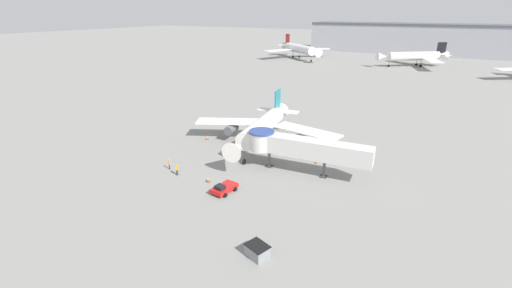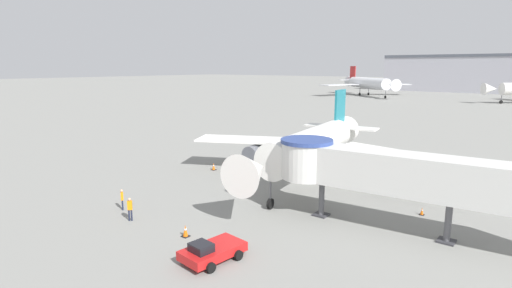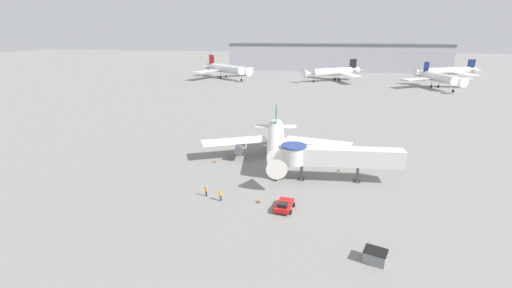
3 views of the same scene
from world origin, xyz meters
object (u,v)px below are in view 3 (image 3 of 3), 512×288
object	(u,v)px
traffic_cone_port_wing	(215,160)
background_jet_red_tail	(226,69)
background_jet_black_tail	(334,72)
ground_crew_wing_walker	(206,190)
main_airplane	(276,142)
pushback_tug_red	(284,205)
background_jet_blue_tail	(439,78)
service_container_gray	(375,256)
ground_crew_marshaller	(221,194)
traffic_cone_starboard_wing	(339,169)
jet_bridge	(333,156)
traffic_cone_near_nose	(259,200)
background_jet_navy_tail	(448,71)

from	to	relation	value
traffic_cone_port_wing	background_jet_red_tail	size ratio (longest dim) A/B	0.02
traffic_cone_port_wing	background_jet_black_tail	world-z (taller)	background_jet_black_tail
traffic_cone_port_wing	ground_crew_wing_walker	world-z (taller)	ground_crew_wing_walker
main_airplane	pushback_tug_red	distance (m)	18.89
traffic_cone_port_wing	background_jet_blue_tail	bearing A→B (deg)	56.89
main_airplane	pushback_tug_red	size ratio (longest dim) A/B	7.01
traffic_cone_port_wing	ground_crew_wing_walker	xyz separation A→B (m)	(3.01, -13.86, 0.61)
service_container_gray	ground_crew_marshaller	distance (m)	22.51
traffic_cone_starboard_wing	background_jet_black_tail	size ratio (longest dim) A/B	0.02
service_container_gray	traffic_cone_starboard_wing	xyz separation A→B (m)	(-2.86, 25.09, -0.40)
main_airplane	jet_bridge	bearing A→B (deg)	-43.19
background_jet_blue_tail	service_container_gray	bearing A→B (deg)	-125.27
main_airplane	background_jet_red_tail	size ratio (longest dim) A/B	0.87
main_airplane	background_jet_red_tail	distance (m)	126.85
background_jet_black_tail	traffic_cone_near_nose	bearing A→B (deg)	-42.01
traffic_cone_starboard_wing	traffic_cone_near_nose	distance (m)	18.46
traffic_cone_near_nose	background_jet_red_tail	bearing A→B (deg)	107.64
main_airplane	service_container_gray	xyz separation A→B (m)	(14.40, -27.70, -3.10)
traffic_cone_port_wing	background_jet_blue_tail	distance (m)	125.94
service_container_gray	background_jet_navy_tail	world-z (taller)	background_jet_navy_tail
jet_bridge	traffic_cone_near_nose	bearing A→B (deg)	-142.03
ground_crew_wing_walker	traffic_cone_port_wing	bearing A→B (deg)	-46.44
ground_crew_marshaller	traffic_cone_starboard_wing	bearing A→B (deg)	-6.53
traffic_cone_port_wing	ground_crew_marshaller	distance (m)	15.89
main_airplane	ground_crew_marshaller	bearing A→B (deg)	-116.05
traffic_cone_port_wing	ground_crew_wing_walker	size ratio (longest dim) A/B	0.46
traffic_cone_starboard_wing	background_jet_red_tail	distance (m)	133.70
traffic_cone_port_wing	background_jet_navy_tail	distance (m)	161.90
traffic_cone_port_wing	background_jet_black_tail	xyz separation A→B (m)	(24.38, 121.95, 4.24)
traffic_cone_near_nose	background_jet_red_tail	distance (m)	142.84
jet_bridge	traffic_cone_near_nose	world-z (taller)	jet_bridge
traffic_cone_port_wing	background_jet_navy_tail	size ratio (longest dim) A/B	0.02
background_jet_black_tail	background_jet_navy_tail	bearing A→B (deg)	69.80
main_airplane	ground_crew_marshaller	xyz separation A→B (m)	(-5.64, -17.47, -2.74)
pushback_tug_red	traffic_cone_near_nose	distance (m)	4.09
ground_crew_marshaller	traffic_cone_port_wing	bearing A→B (deg)	63.03
main_airplane	background_jet_black_tail	xyz separation A→B (m)	(13.20, 119.36, 0.84)
ground_crew_wing_walker	background_jet_black_tail	xyz separation A→B (m)	(21.37, 135.80, 3.63)
jet_bridge	ground_crew_marshaller	size ratio (longest dim) A/B	10.69
jet_bridge	traffic_cone_port_wing	world-z (taller)	jet_bridge
pushback_tug_red	background_jet_red_tail	bearing A→B (deg)	115.70
traffic_cone_starboard_wing	ground_crew_marshaller	distance (m)	22.73
traffic_cone_starboard_wing	ground_crew_marshaller	xyz separation A→B (m)	(-17.19, -14.86, 0.76)
main_airplane	traffic_cone_starboard_wing	size ratio (longest dim) A/B	46.88
traffic_cone_port_wing	background_jet_red_tail	distance (m)	126.05
traffic_cone_starboard_wing	background_jet_navy_tail	size ratio (longest dim) A/B	0.02
background_jet_red_tail	background_jet_blue_tail	distance (m)	102.32
traffic_cone_near_nose	background_jet_black_tail	bearing A→B (deg)	84.39
main_airplane	background_jet_red_tail	world-z (taller)	background_jet_red_tail
background_jet_blue_tail	jet_bridge	bearing A→B (deg)	-130.28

